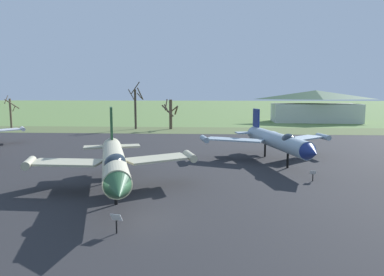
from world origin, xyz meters
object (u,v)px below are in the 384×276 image
(info_placard_front_left, at_px, (116,221))
(visitor_building, at_px, (315,107))
(info_placard_front_right, at_px, (313,175))
(jet_fighter_front_left, at_px, (114,161))
(jet_fighter_front_right, at_px, (276,140))

(info_placard_front_left, relative_size, visitor_building, 0.05)
(visitor_building, bearing_deg, info_placard_front_right, -105.18)
(jet_fighter_front_left, distance_m, jet_fighter_front_right, 17.94)
(info_placard_front_left, xyz_separation_m, jet_fighter_front_right, (11.03, 19.33, 1.62))
(jet_fighter_front_left, distance_m, info_placard_front_right, 15.46)
(visitor_building, bearing_deg, jet_fighter_front_right, -108.94)
(jet_fighter_front_left, bearing_deg, jet_fighter_front_right, 43.16)
(jet_fighter_front_left, distance_m, visitor_building, 71.41)
(jet_fighter_front_right, height_order, info_placard_front_right, jet_fighter_front_right)
(visitor_building, bearing_deg, jet_fighter_front_left, -115.69)
(jet_fighter_front_left, height_order, jet_fighter_front_right, jet_fighter_front_left)
(jet_fighter_front_right, xyz_separation_m, visitor_building, (17.86, 52.06, 1.40))
(info_placard_front_left, relative_size, info_placard_front_right, 1.20)
(info_placard_front_left, relative_size, jet_fighter_front_right, 0.07)
(jet_fighter_front_right, relative_size, info_placard_front_right, 17.64)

